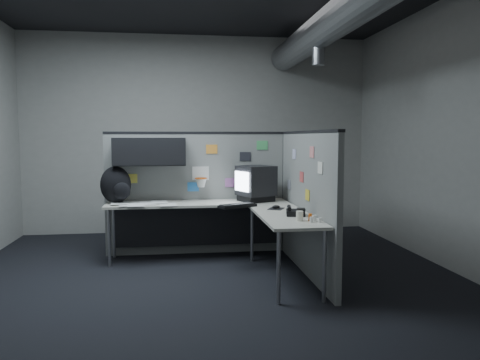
{
  "coord_description": "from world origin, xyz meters",
  "views": [
    {
      "loc": [
        -0.37,
        -4.93,
        1.56
      ],
      "look_at": [
        0.35,
        0.35,
        1.07
      ],
      "focal_mm": 35.0,
      "sensor_mm": 36.0,
      "label": 1
    }
  ],
  "objects": [
    {
      "name": "keyboard",
      "position": [
        0.34,
        0.51,
        0.75
      ],
      "size": [
        0.48,
        0.35,
        0.04
      ],
      "rotation": [
        0.0,
        0.0,
        -0.33
      ],
      "color": "black",
      "rests_on": "desk"
    },
    {
      "name": "cup",
      "position": [
        0.84,
        -0.48,
        0.78
      ],
      "size": [
        0.08,
        0.08,
        0.1
      ],
      "primitive_type": "cylinder",
      "rotation": [
        0.0,
        0.0,
        0.21
      ],
      "color": "silver",
      "rests_on": "desk"
    },
    {
      "name": "mouse",
      "position": [
        0.77,
        0.32,
        0.74
      ],
      "size": [
        0.23,
        0.25,
        0.04
      ],
      "rotation": [
        0.0,
        0.0,
        0.31
      ],
      "color": "black",
      "rests_on": "desk"
    },
    {
      "name": "room",
      "position": [
        0.56,
        0.0,
        2.1
      ],
      "size": [
        5.62,
        5.62,
        3.22
      ],
      "color": "black",
      "rests_on": "ground"
    },
    {
      "name": "bottles",
      "position": [
        0.96,
        -0.54,
        0.76
      ],
      "size": [
        0.12,
        0.14,
        0.07
      ],
      "rotation": [
        0.0,
        0.0,
        0.14
      ],
      "color": "silver",
      "rests_on": "desk"
    },
    {
      "name": "partition_back",
      "position": [
        -0.25,
        1.23,
        1.0
      ],
      "size": [
        2.44,
        0.42,
        1.63
      ],
      "color": "slate",
      "rests_on": "ground"
    },
    {
      "name": "phone",
      "position": [
        0.87,
        -0.16,
        0.77
      ],
      "size": [
        0.23,
        0.25,
        0.1
      ],
      "rotation": [
        0.0,
        0.0,
        -0.38
      ],
      "color": "black",
      "rests_on": "desk"
    },
    {
      "name": "partition_right",
      "position": [
        1.1,
        0.22,
        0.82
      ],
      "size": [
        0.07,
        2.23,
        1.63
      ],
      "color": "slate",
      "rests_on": "ground"
    },
    {
      "name": "papers",
      "position": [
        -0.78,
        0.9,
        0.74
      ],
      "size": [
        0.82,
        0.55,
        0.02
      ],
      "rotation": [
        0.0,
        0.0,
        0.09
      ],
      "color": "white",
      "rests_on": "desk"
    },
    {
      "name": "monitor",
      "position": [
        0.65,
        1.0,
        0.97
      ],
      "size": [
        0.53,
        0.53,
        0.46
      ],
      "rotation": [
        0.0,
        0.0,
        -0.37
      ],
      "color": "black",
      "rests_on": "desk"
    },
    {
      "name": "backpack",
      "position": [
        -1.12,
        1.03,
        0.96
      ],
      "size": [
        0.44,
        0.39,
        0.47
      ],
      "rotation": [
        0.0,
        0.0,
        0.26
      ],
      "color": "black",
      "rests_on": "desk"
    },
    {
      "name": "desk",
      "position": [
        0.15,
        0.7,
        0.61
      ],
      "size": [
        2.31,
        2.11,
        0.73
      ],
      "color": "beige",
      "rests_on": "ground"
    }
  ]
}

